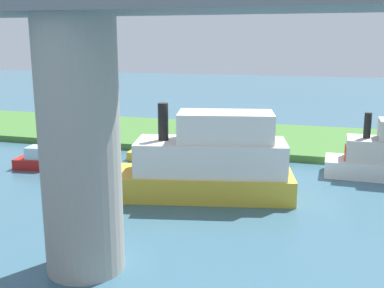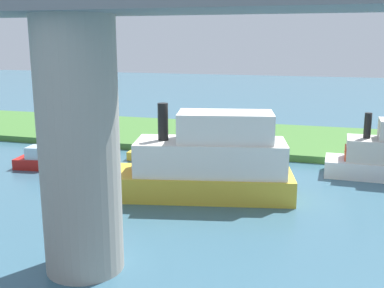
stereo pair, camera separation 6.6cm
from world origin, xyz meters
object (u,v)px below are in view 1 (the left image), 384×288
Objects in this scene: skiff_small at (153,154)px; person_on_bank at (260,139)px; motorboat_red at (47,161)px; bridge_pylon at (80,148)px; mooring_post at (106,135)px; riverboat_paddlewheel at (207,163)px.

person_on_bank is at bearing -153.52° from skiff_small.
person_on_bank reaches higher than motorboat_red.
bridge_pylon reaches higher than mooring_post.
riverboat_paddlewheel is (-10.81, 9.48, 0.92)m from mooring_post.
riverboat_paddlewheel is (1.50, 10.07, 0.70)m from person_on_bank.
motorboat_red is 7.28m from skiff_small.
bridge_pylon is at bearing 78.84° from person_on_bank.
bridge_pylon is 9.76× the size of mooring_post.
person_on_bank is 0.13× the size of riverboat_paddlewheel.
bridge_pylon is 19.98m from person_on_bank.
motorboat_red is (13.14, 7.65, -0.67)m from person_on_bank.
person_on_bank is 7.99m from skiff_small.
skiff_small is at bearing 150.41° from mooring_post.
mooring_post is 0.21× the size of motorboat_red.
riverboat_paddlewheel reaches higher than mooring_post.
person_on_bank is at bearing -98.47° from riverboat_paddlewheel.
motorboat_red is at bearing -11.77° from riverboat_paddlewheel.
person_on_bank reaches higher than mooring_post.
bridge_pylon reaches higher than riverboat_paddlewheel.
skiff_small is at bearing -78.14° from bridge_pylon.
riverboat_paddlewheel is at bearing -104.04° from bridge_pylon.
motorboat_red is (0.82, 7.05, -0.45)m from mooring_post.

